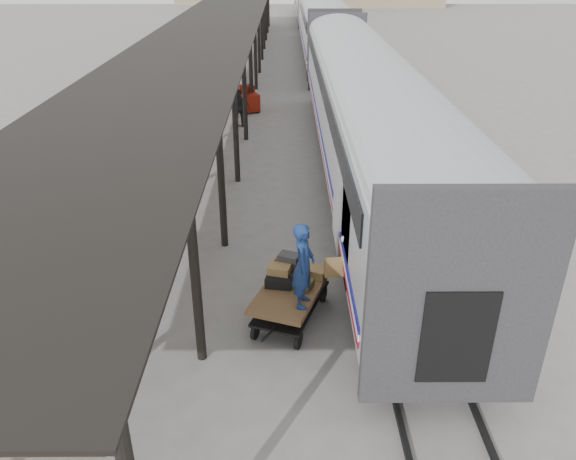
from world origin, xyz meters
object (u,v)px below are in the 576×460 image
Objects in this scene: baggage_cart at (291,295)px; porter at (304,265)px; luggage_tug at (248,100)px; pedestrian at (240,108)px.

baggage_cart is 1.36m from porter.
pedestrian is (-0.21, -2.97, 0.31)m from luggage_tug.
pedestrian reaches higher than luggage_tug.
porter is 16.51m from pedestrian.
baggage_cart is 1.51× the size of pedestrian.
pedestrian is at bearing 118.24° from baggage_cart.
luggage_tug is 0.85× the size of porter.
baggage_cart is at bearing 31.01° from porter.
luggage_tug is 19.43m from porter.
pedestrian reaches higher than baggage_cart.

